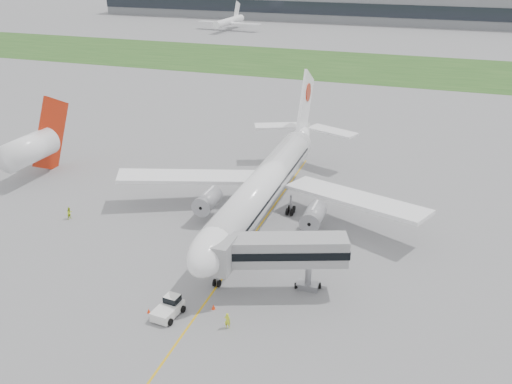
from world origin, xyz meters
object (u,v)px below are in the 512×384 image
(airliner, at_px, (267,182))
(jet_bridge, at_px, (273,252))
(pushback_tug, at_px, (169,307))
(neighbor_aircraft, at_px, (32,147))
(ground_crew_near, at_px, (227,320))

(airliner, height_order, jet_bridge, airliner)
(pushback_tug, relative_size, neighbor_aircraft, 0.24)
(jet_bridge, xyz_separation_m, ground_crew_near, (-2.66, -8.04, -4.58))
(neighbor_aircraft, bearing_deg, jet_bridge, -20.33)
(jet_bridge, xyz_separation_m, neighbor_aircraft, (-49.79, 21.02, 0.06))
(jet_bridge, height_order, neighbor_aircraft, neighbor_aircraft)
(pushback_tug, relative_size, jet_bridge, 0.27)
(airliner, height_order, pushback_tug, airliner)
(ground_crew_near, xyz_separation_m, neighbor_aircraft, (-47.13, 29.06, 4.64))
(pushback_tug, bearing_deg, airliner, 90.11)
(airliner, xyz_separation_m, pushback_tug, (-2.95, -26.76, -4.74))
(airliner, distance_m, ground_crew_near, 27.65)
(pushback_tug, height_order, neighbor_aircraft, neighbor_aircraft)
(jet_bridge, distance_m, ground_crew_near, 9.63)
(pushback_tug, bearing_deg, neighbor_aircraft, 150.61)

